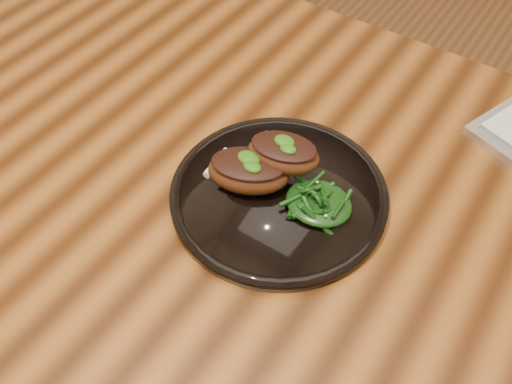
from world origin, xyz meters
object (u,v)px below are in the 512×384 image
(desk, at_px, (314,244))
(plate, at_px, (279,195))
(greens_heap, at_px, (319,200))
(lamb_chop_front, at_px, (248,171))

(desk, xyz_separation_m, plate, (-0.05, -0.02, 0.09))
(plate, relative_size, greens_heap, 3.31)
(desk, xyz_separation_m, greens_heap, (0.01, -0.01, 0.11))
(plate, bearing_deg, desk, 21.05)
(plate, bearing_deg, lamb_chop_front, -166.14)
(plate, xyz_separation_m, lamb_chop_front, (-0.04, -0.01, 0.03))
(plate, height_order, greens_heap, greens_heap)
(plate, relative_size, lamb_chop_front, 2.28)
(desk, distance_m, greens_heap, 0.11)
(lamb_chop_front, xyz_separation_m, greens_heap, (0.09, 0.01, -0.01))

